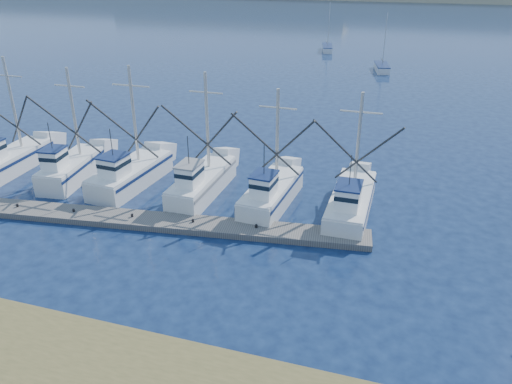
% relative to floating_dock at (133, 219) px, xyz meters
% --- Properties ---
extents(ground, '(500.00, 500.00, 0.00)m').
position_rel_floating_dock_xyz_m(ground, '(8.38, -5.57, -0.20)').
color(ground, '#0C1835').
rests_on(ground, ground).
extents(floating_dock, '(29.85, 5.73, 0.40)m').
position_rel_floating_dock_xyz_m(floating_dock, '(0.00, 0.00, 0.00)').
color(floating_dock, '#67625C').
rests_on(floating_dock, ground).
extents(trawler_fleet, '(29.10, 8.27, 8.61)m').
position_rel_floating_dock_xyz_m(trawler_fleet, '(0.06, 4.80, 0.76)').
color(trawler_fleet, silver).
rests_on(trawler_fleet, ground).
extents(sailboat_near, '(2.75, 5.75, 8.10)m').
position_rel_floating_dock_xyz_m(sailboat_near, '(11.52, 51.68, 0.30)').
color(sailboat_near, silver).
rests_on(sailboat_near, ground).
extents(sailboat_far, '(2.79, 6.35, 8.10)m').
position_rel_floating_dock_xyz_m(sailboat_far, '(0.94, 66.15, 0.30)').
color(sailboat_far, silver).
rests_on(sailboat_far, ground).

